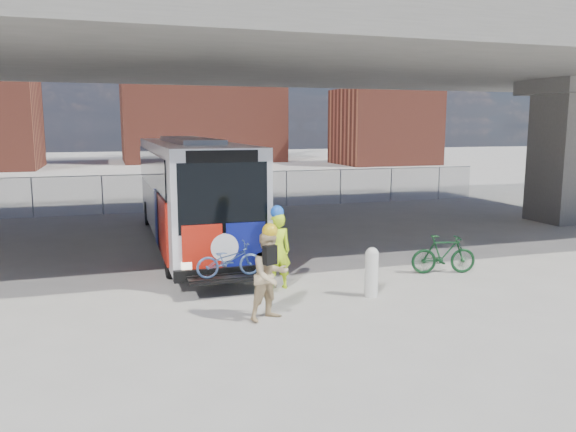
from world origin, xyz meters
name	(u,v)px	position (x,y,z in m)	size (l,w,h in m)	color
ground	(280,267)	(0.00, 0.00, 0.00)	(160.00, 160.00, 0.00)	#9E9991
bus	(190,184)	(-2.00, 4.24, 2.11)	(2.67, 12.90, 3.69)	silver
overpass	(246,53)	(0.00, 4.00, 6.54)	(40.00, 16.00, 7.95)	#605E59
chainlink_fence	(209,181)	(0.00, 12.00, 1.42)	(30.00, 0.06, 30.00)	gray
brick_buildings	(163,114)	(1.23, 48.23, 5.42)	(54.00, 22.00, 12.00)	brown
smokestack	(259,58)	(14.00, 55.00, 12.50)	(2.20, 2.20, 25.00)	brown
bollard	(372,270)	(1.27, -3.43, 0.65)	(0.32, 0.32, 1.22)	white
cyclist_hivis	(277,249)	(-0.71, -2.09, 1.03)	(0.73, 0.49, 2.14)	#CBFF1A
cyclist_tan	(270,274)	(-1.51, -4.25, 0.98)	(1.13, 1.01, 2.09)	#CFB385
bike_parked	(444,254)	(4.15, -2.09, 0.55)	(0.51, 1.82, 1.10)	#12391B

